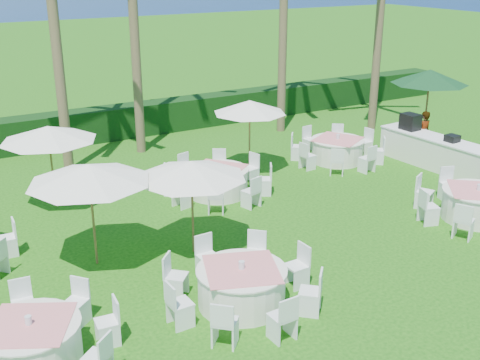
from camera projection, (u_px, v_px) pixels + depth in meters
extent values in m
plane|color=#144E0D|center=(266.00, 277.00, 13.00)|extent=(120.00, 120.00, 0.00)
cube|color=black|center=(94.00, 125.00, 22.51)|extent=(34.00, 1.00, 1.20)
cylinder|color=white|center=(32.00, 344.00, 10.16)|extent=(1.64, 1.64, 0.71)
cylinder|color=white|center=(29.00, 326.00, 10.03)|extent=(1.71, 1.71, 0.03)
cube|color=#E77B7D|center=(29.00, 324.00, 10.02)|extent=(1.79, 1.79, 0.01)
cylinder|color=silver|center=(28.00, 320.00, 9.99)|extent=(0.11, 0.11, 0.15)
cube|color=white|center=(76.00, 302.00, 11.26)|extent=(0.56, 0.56, 0.86)
cube|color=white|center=(23.00, 303.00, 11.22)|extent=(0.44, 0.44, 0.86)
cube|color=white|center=(97.00, 357.00, 9.72)|extent=(0.56, 0.56, 0.86)
cube|color=white|center=(107.00, 322.00, 10.64)|extent=(0.44, 0.44, 0.86)
cylinder|color=white|center=(242.00, 287.00, 11.87)|extent=(1.74, 1.74, 0.75)
cylinder|color=white|center=(242.00, 270.00, 11.73)|extent=(1.81, 1.81, 0.03)
cube|color=#E77B7D|center=(242.00, 269.00, 11.73)|extent=(1.80, 1.80, 0.01)
cylinder|color=silver|center=(242.00, 265.00, 11.70)|extent=(0.12, 0.12, 0.16)
cube|color=white|center=(255.00, 253.00, 13.08)|extent=(0.60, 0.60, 0.90)
cube|color=white|center=(208.00, 257.00, 12.92)|extent=(0.44, 0.44, 0.90)
cube|color=white|center=(176.00, 276.00, 12.12)|extent=(0.60, 0.60, 0.90)
cube|color=white|center=(180.00, 304.00, 11.16)|extent=(0.44, 0.44, 0.90)
cube|color=white|center=(225.00, 322.00, 10.60)|extent=(0.60, 0.60, 0.90)
cube|color=white|center=(282.00, 317.00, 10.77)|extent=(0.44, 0.44, 0.90)
cube|color=white|center=(310.00, 292.00, 11.56)|extent=(0.60, 0.60, 0.90)
cube|color=white|center=(296.00, 266.00, 12.52)|extent=(0.44, 0.44, 0.90)
cylinder|color=white|center=(477.00, 205.00, 15.79)|extent=(1.77, 1.77, 0.77)
cylinder|color=white|center=(479.00, 191.00, 15.66)|extent=(1.84, 1.84, 0.03)
cube|color=#E77B7D|center=(479.00, 190.00, 15.65)|extent=(2.01, 2.01, 0.01)
cylinder|color=silver|center=(479.00, 187.00, 15.62)|extent=(0.12, 0.12, 0.16)
cube|color=white|center=(449.00, 184.00, 17.03)|extent=(0.54, 0.54, 0.92)
cube|color=white|center=(425.00, 192.00, 16.47)|extent=(0.58, 0.58, 0.92)
cube|color=white|center=(429.00, 207.00, 15.49)|extent=(0.54, 0.54, 0.92)
cube|color=white|center=(464.00, 221.00, 14.68)|extent=(0.58, 0.58, 0.92)
cube|color=white|center=(7.00, 238.00, 13.83)|extent=(0.41, 0.41, 0.86)
cylinder|color=white|center=(218.00, 182.00, 17.45)|extent=(1.73, 1.73, 0.75)
cylinder|color=white|center=(217.00, 169.00, 17.31)|extent=(1.80, 1.80, 0.03)
cube|color=#E77B7D|center=(217.00, 169.00, 17.30)|extent=(1.96, 1.96, 0.01)
cylinder|color=silver|center=(217.00, 166.00, 17.28)|extent=(0.12, 0.12, 0.16)
cube|color=white|center=(250.00, 169.00, 18.32)|extent=(0.51, 0.51, 0.90)
cube|color=white|center=(219.00, 165.00, 18.69)|extent=(0.58, 0.58, 0.90)
cube|color=white|center=(187.00, 169.00, 18.32)|extent=(0.51, 0.51, 0.90)
cube|color=white|center=(171.00, 180.00, 17.42)|extent=(0.58, 0.58, 0.90)
cube|color=white|center=(182.00, 192.00, 16.53)|extent=(0.51, 0.51, 0.90)
cube|color=white|center=(216.00, 197.00, 16.15)|extent=(0.58, 0.58, 0.90)
cube|color=white|center=(251.00, 192.00, 16.52)|extent=(0.51, 0.51, 0.90)
cube|color=white|center=(264.00, 180.00, 17.42)|extent=(0.58, 0.58, 0.90)
cylinder|color=white|center=(337.00, 151.00, 20.29)|extent=(1.72, 1.72, 0.75)
cylinder|color=white|center=(338.00, 140.00, 20.16)|extent=(1.79, 1.79, 0.03)
cube|color=#E77B7D|center=(338.00, 139.00, 20.15)|extent=(1.88, 1.88, 0.01)
cylinder|color=silver|center=(338.00, 137.00, 20.12)|extent=(0.12, 0.12, 0.16)
cube|color=white|center=(365.00, 142.00, 21.01)|extent=(0.46, 0.46, 0.90)
cube|color=white|center=(337.00, 137.00, 21.51)|extent=(0.59, 0.59, 0.90)
cube|color=white|center=(310.00, 139.00, 21.28)|extent=(0.46, 0.46, 0.90)
cube|color=white|center=(297.00, 147.00, 20.46)|extent=(0.59, 0.59, 0.90)
cube|color=white|center=(308.00, 156.00, 19.52)|extent=(0.46, 0.46, 0.90)
cube|color=white|center=(337.00, 161.00, 19.02)|extent=(0.59, 0.59, 0.90)
cube|color=white|center=(367.00, 159.00, 19.25)|extent=(0.46, 0.46, 0.90)
cube|color=white|center=(378.00, 150.00, 20.07)|extent=(0.59, 0.59, 0.90)
cylinder|color=brown|center=(93.00, 217.00, 13.20)|extent=(0.05, 0.05, 2.28)
cone|color=white|center=(89.00, 173.00, 12.84)|extent=(2.70, 2.70, 0.41)
sphere|color=brown|center=(88.00, 167.00, 12.79)|extent=(0.09, 0.09, 0.09)
cylinder|color=brown|center=(192.00, 209.00, 13.78)|extent=(0.05, 0.05, 2.16)
cone|color=white|center=(191.00, 169.00, 13.44)|extent=(2.53, 2.53, 0.39)
sphere|color=brown|center=(191.00, 164.00, 13.39)|extent=(0.09, 0.09, 0.09)
cylinder|color=brown|center=(52.00, 169.00, 16.34)|extent=(0.05, 0.05, 2.21)
cone|color=white|center=(48.00, 133.00, 16.00)|extent=(2.58, 2.58, 0.40)
sphere|color=brown|center=(48.00, 128.00, 15.95)|extent=(0.09, 0.09, 0.09)
cylinder|color=brown|center=(250.00, 138.00, 19.05)|extent=(0.05, 0.05, 2.25)
cone|color=white|center=(250.00, 107.00, 18.70)|extent=(2.31, 2.31, 0.41)
sphere|color=brown|center=(250.00, 102.00, 18.65)|extent=(0.09, 0.09, 0.09)
cylinder|color=brown|center=(426.00, 111.00, 21.29)|extent=(0.07, 0.07, 2.75)
cone|color=#103C1B|center=(430.00, 77.00, 20.86)|extent=(2.66, 2.66, 0.50)
sphere|color=brown|center=(430.00, 72.00, 20.81)|extent=(0.11, 0.11, 0.11)
cube|color=white|center=(439.00, 154.00, 19.57)|extent=(1.13, 4.37, 0.97)
cube|color=white|center=(441.00, 139.00, 19.39)|extent=(1.19, 4.43, 0.04)
cube|color=black|center=(410.00, 122.00, 20.30)|extent=(0.52, 0.62, 0.54)
cube|color=black|center=(452.00, 138.00, 19.01)|extent=(0.40, 0.40, 0.22)
imported|color=gray|center=(423.00, 134.00, 20.57)|extent=(0.61, 0.41, 1.63)
cylinder|color=brown|center=(55.00, 33.00, 17.97)|extent=(0.32, 0.32, 8.73)
cylinder|color=brown|center=(284.00, 6.00, 22.38)|extent=(0.32, 0.32, 9.60)
cylinder|color=brown|center=(379.00, 23.00, 22.88)|extent=(0.32, 0.32, 8.34)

